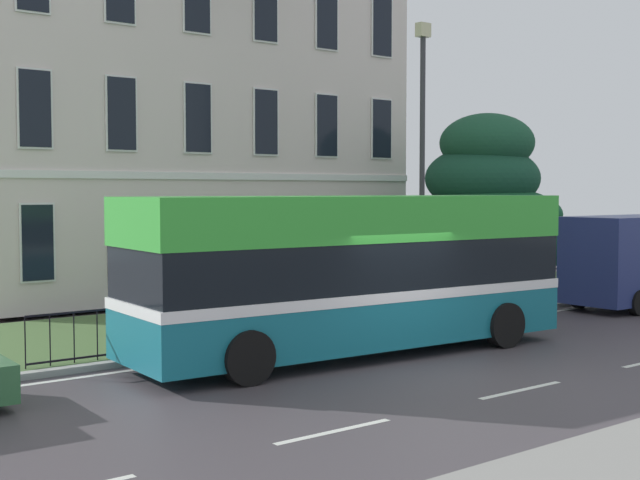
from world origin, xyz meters
name	(u,v)px	position (x,y,z in m)	size (l,w,h in m)	color
ground_plane	(399,363)	(0.00, 1.16, -0.01)	(60.00, 56.00, 0.18)	#453F44
georgian_townhouse	(149,89)	(2.26, 16.21, 6.81)	(14.42, 10.96, 13.32)	silver
iron_verge_railing	(376,303)	(2.26, 4.40, 0.62)	(16.87, 0.04, 0.97)	black
evergreen_tree	(482,216)	(9.77, 7.77, 2.51)	(5.50, 5.50, 5.67)	#423328
single_decker_bus	(354,272)	(-0.20, 2.31, 1.69)	(9.65, 3.07, 3.22)	#15687B
white_panel_van	(640,261)	(10.79, 2.74, 1.33)	(5.52, 2.15, 2.61)	navy
street_lamp_post	(422,150)	(4.63, 5.28, 4.40)	(0.36, 0.24, 7.56)	#333338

